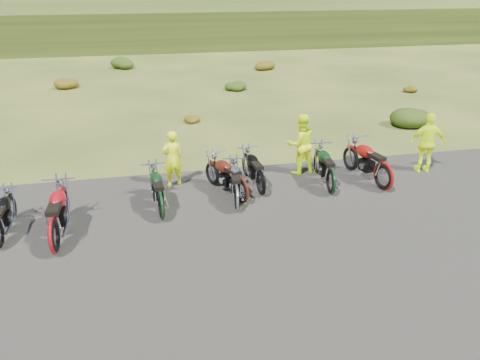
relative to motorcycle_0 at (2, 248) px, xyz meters
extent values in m
plane|color=#333F15|center=(5.56, -0.50, 0.00)|extent=(300.00, 300.00, 0.00)
cube|color=black|center=(5.56, -2.50, 0.00)|extent=(20.00, 12.00, 0.04)
ellipsoid|color=#61390C|center=(-0.64, 16.10, 0.38)|extent=(1.30, 1.30, 0.77)
ellipsoid|color=#1B330C|center=(2.26, 21.40, 0.46)|extent=(1.56, 1.56, 0.92)
ellipsoid|color=#61390C|center=(5.16, 8.70, 0.23)|extent=(0.77, 0.77, 0.45)
ellipsoid|color=#1B330C|center=(8.06, 14.00, 0.31)|extent=(1.03, 1.03, 0.61)
ellipsoid|color=#61390C|center=(10.96, 19.30, 0.38)|extent=(1.30, 1.30, 0.77)
ellipsoid|color=#1B330C|center=(13.86, 6.60, 0.46)|extent=(1.56, 1.56, 0.92)
ellipsoid|color=#61390C|center=(16.76, 11.90, 0.23)|extent=(0.77, 0.77, 0.45)
imported|color=#D9F70D|center=(4.03, 2.55, 0.82)|extent=(0.69, 0.55, 1.64)
imported|color=#D9F70D|center=(7.85, 2.73, 0.92)|extent=(0.99, 0.82, 1.85)
imported|color=#D9F70D|center=(11.63, 2.06, 0.92)|extent=(1.15, 0.67, 1.84)
camera|label=1|loc=(3.42, -9.83, 5.62)|focal=35.00mm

